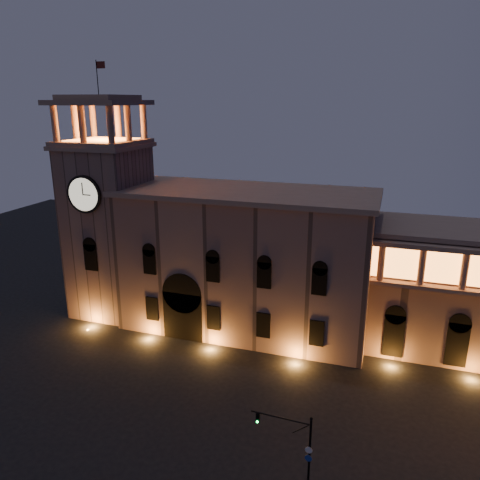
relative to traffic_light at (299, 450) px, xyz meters
The scene contains 4 objects.
ground 10.41m from the traffic_light, 167.80° to the left, with size 160.00×160.00×0.00m, color black.
government_building 27.24m from the traffic_light, 115.97° to the left, with size 30.80×12.80×17.60m.
clock_tower 39.01m from the traffic_light, 142.57° to the left, with size 9.80×9.80×32.40m.
traffic_light is the anchor object (origin of this frame).
Camera 1 is at (14.31, -30.10, 27.80)m, focal length 35.00 mm.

